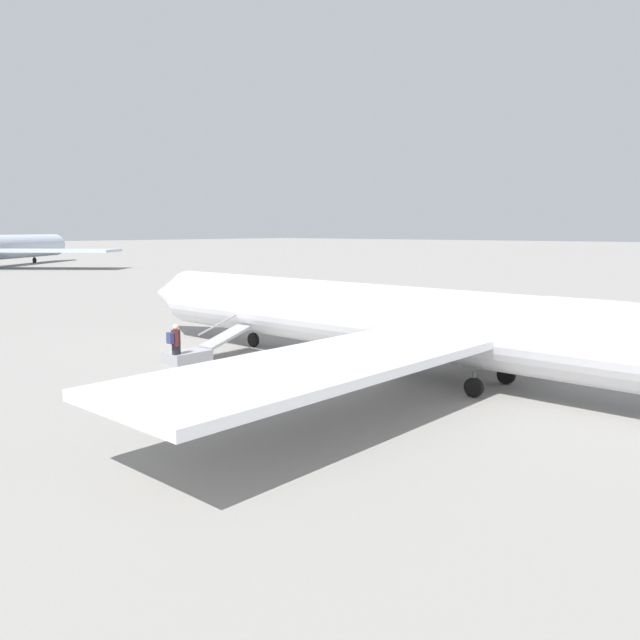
% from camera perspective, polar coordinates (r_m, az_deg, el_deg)
% --- Properties ---
extents(ground_plane, '(600.00, 600.00, 0.00)m').
position_cam_1_polar(ground_plane, '(23.67, 9.12, -5.20)').
color(ground_plane, gray).
extents(airplane_main, '(34.86, 26.63, 6.94)m').
position_cam_1_polar(airplane_main, '(22.76, 11.37, -0.49)').
color(airplane_main, silver).
rests_on(airplane_main, ground).
extents(boarding_stairs, '(1.13, 4.03, 1.72)m').
position_cam_1_polar(boarding_stairs, '(26.59, -11.29, -2.94)').
color(boarding_stairs, '#99999E').
rests_on(boarding_stairs, ground).
extents(passenger, '(0.36, 0.54, 1.74)m').
position_cam_1_polar(passenger, '(25.59, -13.09, -2.00)').
color(passenger, '#23232D').
rests_on(passenger, ground).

